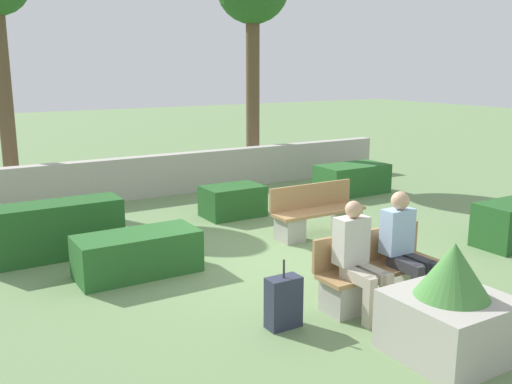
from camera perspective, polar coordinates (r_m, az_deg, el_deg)
ground_plane at (r=8.38m, az=1.21°, el=-6.73°), size 60.00×60.00×0.00m
perimeter_wall at (r=12.42m, az=-10.61°, el=1.55°), size 12.21×0.30×0.89m
bench_front at (r=7.01m, az=12.11°, el=-8.24°), size 1.63×0.49×0.83m
bench_left_side at (r=9.53m, az=6.21°, el=-2.47°), size 1.64×0.48×0.83m
person_seated_man at (r=6.97m, az=14.62°, el=-4.89°), size 0.38×0.64×1.32m
person_seated_woman at (r=6.50m, az=10.19°, el=-6.14°), size 0.38×0.64×1.29m
hedge_block_near_left at (r=12.74m, az=9.58°, el=1.29°), size 1.56×0.84×0.64m
hedge_block_mid_left at (r=7.88m, az=-11.76°, el=-6.07°), size 1.63×0.74×0.57m
hedge_block_mid_right at (r=8.85m, az=-19.63°, el=-3.64°), size 1.97×0.62×0.82m
hedge_block_far_left at (r=10.66m, az=-2.35°, el=-0.91°), size 1.10×0.73×0.58m
planter_corner_left at (r=5.89m, az=18.83°, el=-11.04°), size 1.03×1.03×1.14m
suitcase at (r=6.23m, az=2.77°, el=-10.95°), size 0.38×0.21×0.77m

